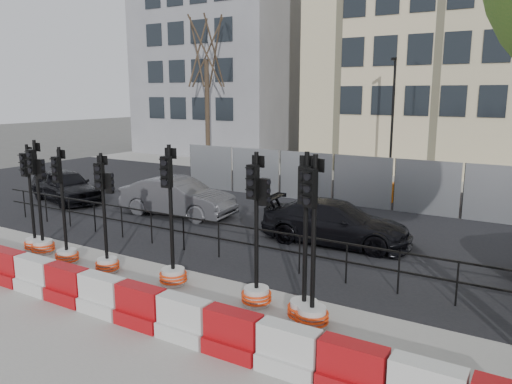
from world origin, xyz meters
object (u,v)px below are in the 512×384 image
Objects in this scene: traffic_signal_d at (106,245)px; traffic_signal_a at (34,229)px; car_a at (66,186)px; traffic_signal_h at (312,293)px; car_c at (336,223)px.

traffic_signal_a is at bearing 159.11° from traffic_signal_d.
traffic_signal_a reaches higher than car_a.
traffic_signal_d is at bearing -107.41° from car_a.
traffic_signal_d is 0.90× the size of traffic_signal_h.
traffic_signal_h is 0.73× the size of car_c.
traffic_signal_h reaches higher than traffic_signal_d.
car_a is 11.49m from car_c.
traffic_signal_h is at bearing -18.40° from traffic_signal_d.
traffic_signal_h is 14.03m from car_a.
traffic_signal_h reaches higher than traffic_signal_a.
traffic_signal_h reaches higher than car_a.
traffic_signal_d is at bearing -162.96° from traffic_signal_h.
car_a is (-13.16, 4.85, -0.01)m from traffic_signal_h.
traffic_signal_d is (3.09, -0.16, 0.09)m from traffic_signal_a.
traffic_signal_d reaches higher than car_c.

